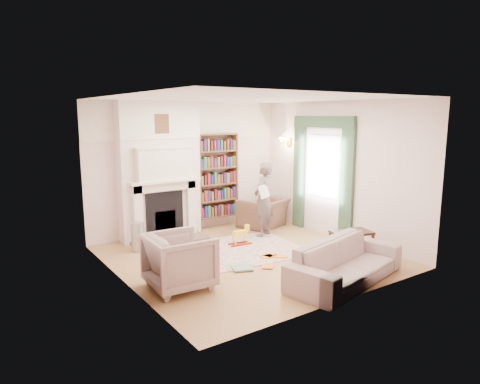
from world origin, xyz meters
TOP-DOWN VIEW (x-y plane):
  - floor at (0.00, 0.00)m, footprint 4.50×4.50m
  - ceiling at (0.00, 0.00)m, footprint 4.50×4.50m
  - wall_back at (0.00, 2.25)m, footprint 4.50×0.00m
  - wall_front at (0.00, -2.25)m, footprint 4.50×0.00m
  - wall_left at (-2.25, 0.00)m, footprint 0.00×4.50m
  - wall_right at (2.25, 0.00)m, footprint 0.00×4.50m
  - fireplace at (-0.75, 2.05)m, footprint 1.70×0.58m
  - bookcase at (0.65, 2.12)m, footprint 1.00×0.24m
  - window at (2.23, 0.40)m, footprint 0.02×0.90m
  - curtain_left at (2.20, -0.30)m, footprint 0.07×0.32m
  - curtain_right at (2.20, 1.10)m, footprint 0.07×0.32m
  - pelmet at (2.19, 0.40)m, footprint 0.09×1.70m
  - wall_sconce at (2.03, 1.50)m, footprint 0.20×0.24m
  - rug at (0.04, 0.40)m, footprint 2.56×2.07m
  - armchair_reading at (1.51, 1.53)m, footprint 1.19×1.11m
  - armchair_left at (-1.64, -0.57)m, footprint 0.94×0.92m
  - sofa at (0.55, -1.80)m, footprint 2.29×1.29m
  - man_reading at (1.06, 0.93)m, footprint 0.68×0.60m
  - newspaper at (0.91, 0.73)m, footprint 0.39×0.27m
  - coffee_table at (1.60, -0.99)m, footprint 0.79×0.62m
  - paraffin_heater at (-1.51, 1.42)m, footprint 0.27×0.27m
  - rocking_horse at (0.28, 0.65)m, footprint 0.47×0.23m
  - board_game at (-0.45, -0.46)m, footprint 0.42×0.42m
  - game_box_lid at (-1.01, -0.32)m, footprint 0.34×0.28m
  - comic_annuals at (0.26, -0.36)m, footprint 0.81×0.70m

SIDE VIEW (x-z plane):
  - floor at x=0.00m, z-range 0.00..0.00m
  - rug at x=0.04m, z-range 0.00..0.01m
  - comic_annuals at x=0.26m, z-range 0.01..0.03m
  - board_game at x=-0.45m, z-range 0.01..0.04m
  - game_box_lid at x=-1.01m, z-range 0.01..0.06m
  - rocking_horse at x=0.28m, z-range 0.00..0.40m
  - coffee_table at x=1.60m, z-range 0.00..0.45m
  - paraffin_heater at x=-1.51m, z-range 0.00..0.55m
  - sofa at x=0.55m, z-range 0.00..0.63m
  - armchair_reading at x=1.51m, z-range 0.00..0.64m
  - armchair_left at x=-1.64m, z-range 0.00..0.82m
  - man_reading at x=1.06m, z-range 0.00..1.57m
  - newspaper at x=0.91m, z-range 0.87..1.12m
  - bookcase at x=0.65m, z-range 0.25..2.10m
  - curtain_left at x=2.20m, z-range 0.00..2.40m
  - curtain_right at x=2.20m, z-range 0.00..2.40m
  - fireplace at x=-0.75m, z-range -0.01..2.79m
  - wall_back at x=0.00m, z-range -0.85..3.65m
  - wall_front at x=0.00m, z-range -0.85..3.65m
  - wall_left at x=-2.25m, z-range -0.85..3.65m
  - wall_right at x=2.25m, z-range -0.85..3.65m
  - window at x=2.23m, z-range 0.80..2.10m
  - wall_sconce at x=2.03m, z-range 1.78..2.02m
  - pelmet at x=2.19m, z-range 2.26..2.50m
  - ceiling at x=0.00m, z-range 2.80..2.80m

